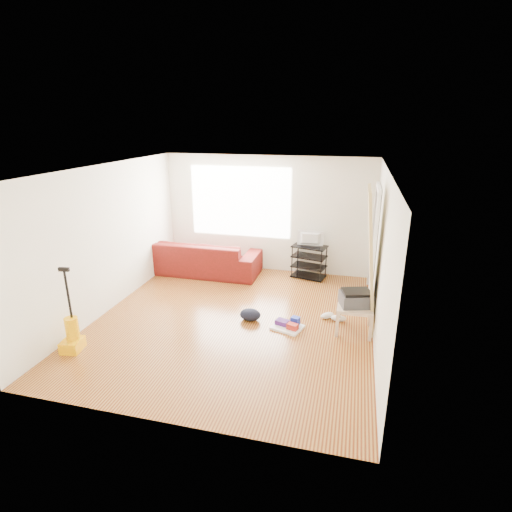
% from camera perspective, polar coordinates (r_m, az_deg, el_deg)
% --- Properties ---
extents(room, '(4.51, 5.01, 2.51)m').
position_cam_1_polar(room, '(6.43, -2.32, 1.40)').
color(room, '#5E200B').
rests_on(room, ground).
extents(sofa, '(2.47, 0.96, 0.72)m').
position_cam_1_polar(sofa, '(8.88, -7.51, -2.30)').
color(sofa, '#41120A').
rests_on(sofa, ground).
extents(tv_stand, '(0.77, 0.54, 0.70)m').
position_cam_1_polar(tv_stand, '(8.48, 7.58, -0.76)').
color(tv_stand, black).
rests_on(tv_stand, ground).
extents(tv, '(0.54, 0.07, 0.31)m').
position_cam_1_polar(tv, '(8.33, 7.72, 2.46)').
color(tv, black).
rests_on(tv, tv_stand).
extents(side_table, '(0.55, 0.55, 0.45)m').
position_cam_1_polar(side_table, '(6.48, 13.96, -7.42)').
color(side_table, tan).
rests_on(side_table, ground).
extents(printer, '(0.56, 0.48, 0.25)m').
position_cam_1_polar(printer, '(6.40, 14.10, -5.88)').
color(printer, '#323235').
rests_on(printer, side_table).
extents(bucket, '(0.40, 0.40, 0.31)m').
position_cam_1_polar(bucket, '(8.42, -2.61, -3.35)').
color(bucket, '#192BAD').
rests_on(bucket, ground).
extents(toilet_paper, '(0.11, 0.11, 0.10)m').
position_cam_1_polar(toilet_paper, '(8.35, -2.78, -2.03)').
color(toilet_paper, white).
rests_on(toilet_paper, bucket).
extents(cleaning_tray, '(0.55, 0.49, 0.17)m').
position_cam_1_polar(cleaning_tray, '(6.54, 4.65, -9.82)').
color(cleaning_tray, white).
rests_on(cleaning_tray, ground).
extents(backpack, '(0.37, 0.30, 0.19)m').
position_cam_1_polar(backpack, '(6.78, -0.83, -9.10)').
color(backpack, black).
rests_on(backpack, ground).
extents(sneakers, '(0.45, 0.25, 0.10)m').
position_cam_1_polar(sneakers, '(6.89, 10.92, -8.53)').
color(sneakers, white).
rests_on(sneakers, ground).
extents(vacuum, '(0.31, 0.34, 1.26)m').
position_cam_1_polar(vacuum, '(6.45, -24.79, -10.23)').
color(vacuum, '#F6A700').
rests_on(vacuum, ground).
extents(door_panel, '(0.28, 0.90, 2.24)m').
position_cam_1_polar(door_panel, '(6.91, 15.26, -9.27)').
color(door_panel, tan).
rests_on(door_panel, ground).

